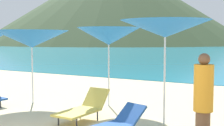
% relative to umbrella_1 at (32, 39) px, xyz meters
% --- Properties ---
extents(ground_plane, '(50.00, 100.00, 0.30)m').
position_rel_umbrella_1_xyz_m(ground_plane, '(3.14, 6.48, -2.10)').
color(ground_plane, beige).
extents(headland_hill, '(90.56, 90.56, 28.63)m').
position_rel_umbrella_1_xyz_m(headland_hill, '(-48.13, 89.98, 12.37)').
color(headland_hill, '#384C2D').
rests_on(headland_hill, ground_plane).
extents(umbrella_1, '(2.45, 2.45, 2.21)m').
position_rel_umbrella_1_xyz_m(umbrella_1, '(0.00, 0.00, 0.00)').
color(umbrella_1, silver).
rests_on(umbrella_1, ground_plane).
extents(umbrella_2, '(1.95, 1.95, 2.28)m').
position_rel_umbrella_1_xyz_m(umbrella_2, '(2.24, 0.78, 0.08)').
color(umbrella_2, silver).
rests_on(umbrella_2, ground_plane).
extents(umbrella_3, '(2.15, 2.15, 2.38)m').
position_rel_umbrella_1_xyz_m(umbrella_3, '(4.34, -0.26, 0.23)').
color(umbrella_3, silver).
rests_on(umbrella_3, ground_plane).
extents(lounge_chair_0, '(0.66, 1.54, 0.71)m').
position_rel_umbrella_1_xyz_m(lounge_chair_0, '(2.59, -1.00, -1.62)').
color(lounge_chair_0, '#D8BF4C').
rests_on(lounge_chair_0, ground_plane).
extents(lounge_chair_1, '(0.93, 1.57, 0.61)m').
position_rel_umbrella_1_xyz_m(lounge_chair_1, '(3.89, -1.85, -1.64)').
color(lounge_chair_1, '#1E478C').
rests_on(lounge_chair_1, ground_plane).
extents(beachgoer_0, '(0.35, 0.35, 1.71)m').
position_rel_umbrella_1_xyz_m(beachgoer_0, '(5.49, -1.36, -1.05)').
color(beachgoer_0, brown).
rests_on(beachgoer_0, ground_plane).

